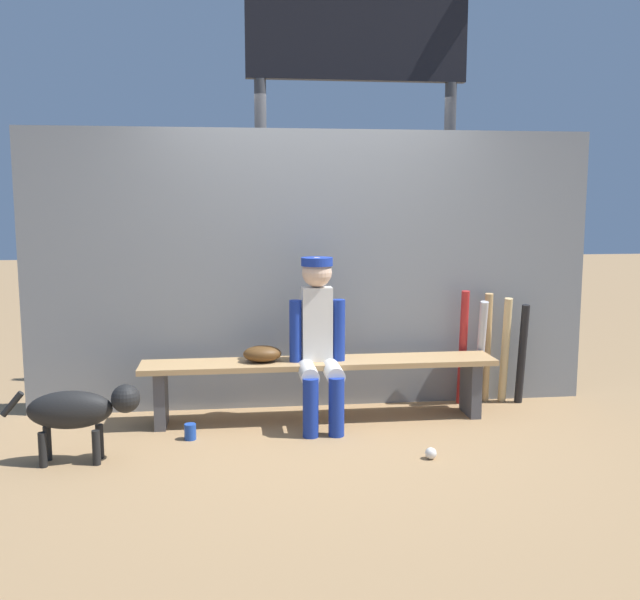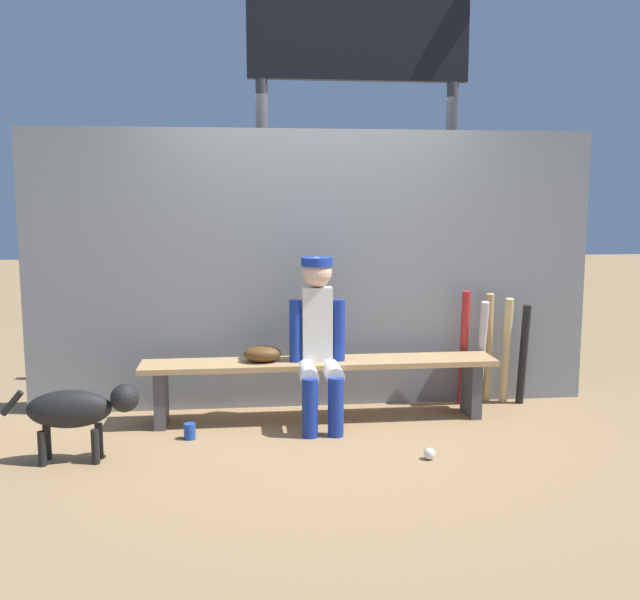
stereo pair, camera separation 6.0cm
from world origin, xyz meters
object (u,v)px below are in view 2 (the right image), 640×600
bat_wood_natural (506,351)px  dog (79,409)px  dugout_bench (320,373)px  bat_aluminum_red (464,348)px  scoreboard (365,81)px  player_seated (319,336)px  bat_aluminum_silver (481,353)px  bat_wood_tan (488,348)px  bat_aluminum_black (523,355)px  baseball_glove (262,354)px  cup_on_bench (312,351)px  baseball (430,454)px  cup_on_ground (190,431)px

bat_wood_natural → dog: 3.26m
dugout_bench → bat_aluminum_red: bearing=12.5°
scoreboard → player_seated: bearing=-115.2°
scoreboard → bat_aluminum_silver: bearing=-43.4°
player_seated → bat_wood_tan: 1.49m
dugout_bench → bat_aluminum_black: bearing=7.9°
bat_aluminum_red → bat_wood_tan: size_ratio=1.03×
baseball_glove → dog: bearing=-149.8°
bat_wood_tan → cup_on_bench: bearing=-170.8°
dugout_bench → bat_wood_tan: bat_wood_tan is taller
bat_aluminum_red → bat_aluminum_black: bat_aluminum_red is taller
dugout_bench → bat_aluminum_black: size_ratio=3.25×
baseball → cup_on_ground: bearing=159.8°
bat_aluminum_silver → bat_wood_natural: size_ratio=0.99×
dugout_bench → cup_on_bench: (-0.05, 0.07, 0.15)m
dugout_bench → dog: bearing=-156.9°
bat_wood_tan → dugout_bench: bearing=-167.7°
player_seated → bat_aluminum_red: size_ratio=1.32×
bat_wood_tan → dog: bat_wood_tan is taller
bat_wood_natural → dog: bearing=-163.4°
bat_aluminum_silver → cup_on_bench: size_ratio=7.78×
bat_aluminum_red → bat_wood_tan: bat_aluminum_red is taller
cup_on_ground → scoreboard: (1.44, 1.34, 2.56)m
bat_aluminum_red → baseball: (-0.58, -1.16, -0.43)m
bat_aluminum_silver → bat_aluminum_black: (0.34, -0.00, -0.02)m
cup_on_bench → dog: 1.72m
dugout_bench → baseball_glove: size_ratio=9.37×
player_seated → baseball_glove: size_ratio=4.36×
baseball_glove → bat_aluminum_silver: (1.74, 0.23, -0.09)m
bat_wood_natural → cup_on_bench: (-1.58, -0.18, 0.08)m
dugout_bench → bat_aluminum_silver: size_ratio=3.06×
cup_on_ground → scoreboard: 3.23m
baseball_glove → dog: (-1.17, -0.68, -0.18)m
bat_aluminum_silver → cup_on_bench: 1.38m
bat_aluminum_red → baseball: bat_aluminum_red is taller
dugout_bench → dog: size_ratio=3.11×
baseball_glove → cup_on_bench: size_ratio=2.55×
bat_aluminum_black → dog: bearing=-164.4°
dugout_bench → cup_on_bench: cup_on_bench is taller
baseball_glove → bat_wood_natural: bearing=7.3°
cup_on_bench → scoreboard: size_ratio=0.03×
bat_wood_natural → baseball_glove: bearing=-172.7°
baseball_glove → cup_on_ground: (-0.51, -0.33, -0.46)m
scoreboard → dog: bearing=-141.2°
bat_wood_tan → scoreboard: 2.45m
dugout_bench → scoreboard: (0.50, 1.00, 2.26)m
scoreboard → dog: 3.53m
dog → bat_aluminum_silver: bearing=17.4°
baseball → cup_on_ground: size_ratio=0.67×
baseball_glove → dog: 1.36m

